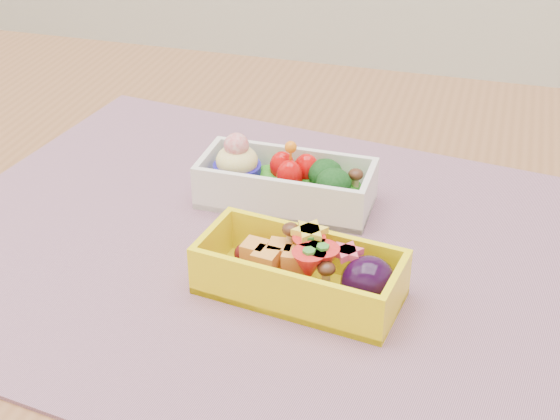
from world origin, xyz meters
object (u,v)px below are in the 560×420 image
(bento_white, at_px, (285,182))
(bento_yellow, at_px, (304,271))
(placemat, at_px, (270,251))
(table, at_px, (279,316))

(bento_white, xyz_separation_m, bento_yellow, (0.05, -0.13, 0.00))
(placemat, relative_size, bento_yellow, 3.63)
(table, xyz_separation_m, bento_white, (-0.00, 0.04, 0.12))
(bento_white, relative_size, bento_yellow, 0.96)
(table, bearing_deg, bento_white, 97.45)
(table, distance_m, bento_yellow, 0.16)
(placemat, bearing_deg, bento_white, 96.34)
(table, distance_m, placemat, 0.11)
(placemat, height_order, bento_yellow, bento_yellow)
(placemat, bearing_deg, bento_yellow, -50.90)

